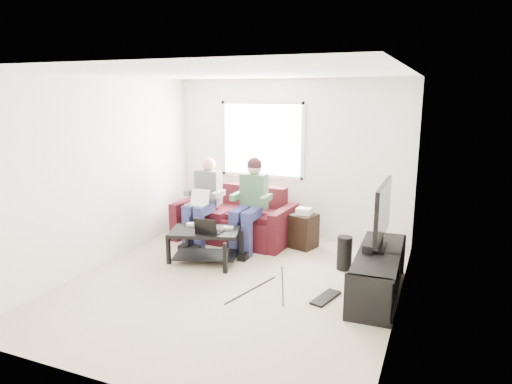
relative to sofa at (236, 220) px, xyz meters
The scene contains 26 objects.
floor 1.81m from the sofa, 66.17° to the right, with size 4.50×4.50×0.00m, color beige.
ceiling 2.89m from the sofa, 66.17° to the right, with size 4.50×4.50×0.00m, color white.
wall_back 1.36m from the sofa, 40.79° to the left, with size 4.50×4.50×0.00m, color white.
wall_front 4.06m from the sofa, 79.49° to the right, with size 4.50×4.50×0.00m, color white.
wall_left 2.29m from the sofa, 128.16° to the right, with size 4.50×4.50×0.00m, color white.
wall_right 3.32m from the sofa, 30.92° to the right, with size 4.50×4.50×0.00m, color white.
window 1.43m from the sofa, 69.98° to the left, with size 1.48×0.04×1.28m.
sofa is the anchor object (origin of this frame).
person_left 0.67m from the sofa, 140.37° to the right, with size 0.40×0.71×1.36m.
person_right 0.70m from the sofa, 37.89° to the right, with size 0.40×0.71×1.41m.
laptop_silver 0.78m from the sofa, 127.07° to the right, with size 0.32×0.22×0.24m, color silver, non-canonical shape.
coffee_table 1.11m from the sofa, 88.19° to the right, with size 1.09×0.85×0.48m.
laptop_black 1.23m from the sofa, 82.55° to the right, with size 0.34×0.24×0.24m, color black, non-canonical shape.
controller_a 1.03m from the sofa, 103.98° to the right, with size 0.14×0.09×0.04m, color silver.
controller_b 0.94m from the sofa, 94.03° to the right, with size 0.14×0.09×0.04m, color black.
controller_c 1.03m from the sofa, 70.66° to the right, with size 0.14×0.09×0.04m, color gray.
tv_stand 2.76m from the sofa, 27.04° to the right, with size 0.53×1.63×0.54m.
tv 2.80m from the sofa, 25.19° to the right, with size 0.12×1.10×0.81m.
soundbar 2.62m from the sofa, 26.28° to the right, with size 0.12×0.50×0.10m, color black.
drink_cup 2.51m from the sofa, 14.56° to the right, with size 0.08×0.08×0.12m, color #AC774A.
console_white 2.97m from the sofa, 33.94° to the right, with size 0.30×0.22×0.06m, color silver.
console_grey 2.64m from the sofa, 21.23° to the right, with size 0.34×0.26×0.08m, color gray.
console_black 2.79m from the sofa, 27.96° to the right, with size 0.38×0.30×0.07m, color black.
subwoofer 2.02m from the sofa, 17.58° to the right, with size 0.20×0.20×0.46m, color black.
keyboard_floor 2.53m from the sofa, 40.03° to the right, with size 0.16×0.49×0.03m, color black.
end_table 1.15m from the sofa, ahead, with size 0.36×0.36×0.64m.
Camera 1 is at (2.36, -4.90, 2.38)m, focal length 32.00 mm.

